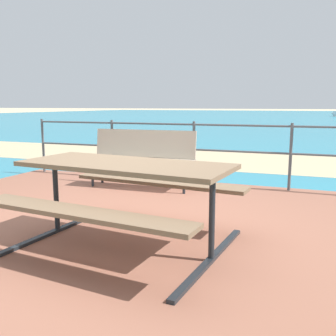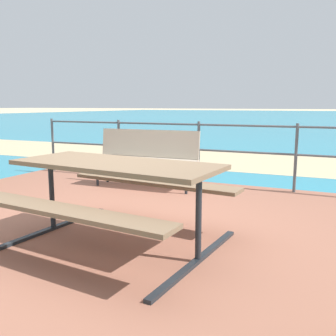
{
  "view_description": "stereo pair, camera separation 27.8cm",
  "coord_description": "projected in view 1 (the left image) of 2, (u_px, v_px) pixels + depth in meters",
  "views": [
    {
      "loc": [
        1.75,
        -3.27,
        1.31
      ],
      "look_at": [
        0.07,
        1.1,
        0.52
      ],
      "focal_mm": 40.14,
      "sensor_mm": 36.0,
      "label": 1
    },
    {
      "loc": [
        2.0,
        -3.16,
        1.31
      ],
      "look_at": [
        0.07,
        1.1,
        0.52
      ],
      "focal_mm": 40.14,
      "sensor_mm": 36.0,
      "label": 2
    }
  ],
  "objects": [
    {
      "name": "picnic_table",
      "position": [
        125.0,
        181.0,
        3.3
      ],
      "size": [
        1.99,
        1.68,
        0.75
      ],
      "rotation": [
        0.0,
        0.0,
        -0.09
      ],
      "color": "#7A6047",
      "rests_on": "patio_paving"
    },
    {
      "name": "beach_strip",
      "position": [
        232.0,
        160.0,
        9.0
      ],
      "size": [
        54.03,
        3.77,
        0.01
      ],
      "primitive_type": "cube",
      "rotation": [
        0.0,
        0.0,
        0.01
      ],
      "color": "tan",
      "rests_on": "ground"
    },
    {
      "name": "ground_plane",
      "position": [
        123.0,
        234.0,
        3.84
      ],
      "size": [
        240.0,
        240.0,
        0.0
      ],
      "primitive_type": "plane",
      "color": "beige"
    },
    {
      "name": "railing_fence",
      "position": [
        194.0,
        144.0,
        5.97
      ],
      "size": [
        5.94,
        0.04,
        0.99
      ],
      "color": "#4C5156",
      "rests_on": "patio_paving"
    },
    {
      "name": "park_bench",
      "position": [
        142.0,
        153.0,
        5.71
      ],
      "size": [
        1.65,
        0.47,
        0.87
      ],
      "rotation": [
        0.0,
        0.0,
        0.03
      ],
      "color": "tan",
      "rests_on": "patio_paving"
    },
    {
      "name": "sea_water",
      "position": [
        296.0,
        117.0,
        40.67
      ],
      "size": [
        90.0,
        90.0,
        0.01
      ],
      "primitive_type": "cube",
      "color": "teal",
      "rests_on": "ground"
    },
    {
      "name": "patio_paving",
      "position": [
        123.0,
        231.0,
        3.84
      ],
      "size": [
        6.4,
        5.2,
        0.06
      ],
      "primitive_type": "cube",
      "color": "#935B47",
      "rests_on": "ground"
    }
  ]
}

